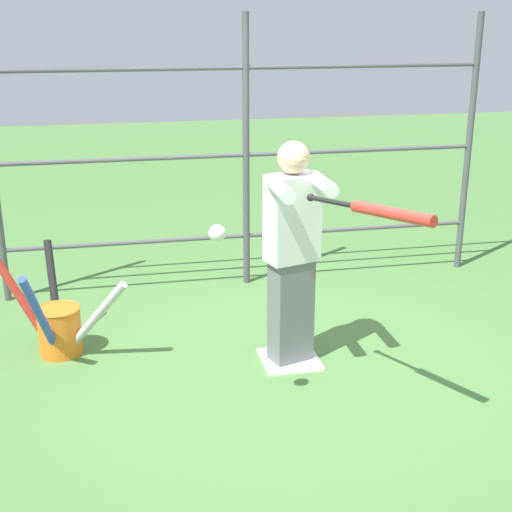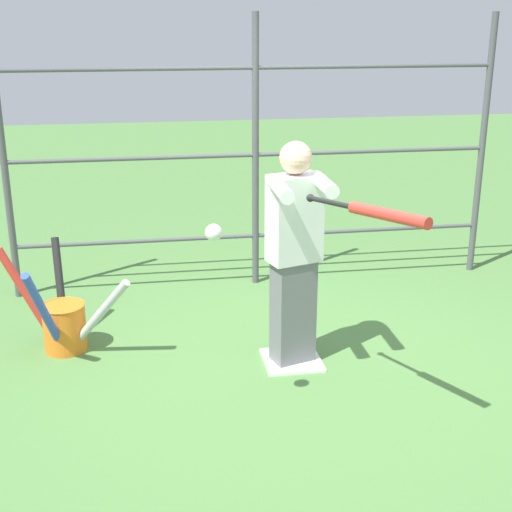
# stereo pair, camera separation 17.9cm
# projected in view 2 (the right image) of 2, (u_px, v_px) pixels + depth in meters

# --- Properties ---
(ground_plane) EXTENTS (24.00, 24.00, 0.00)m
(ground_plane) POSITION_uv_depth(u_px,v_px,m) (292.00, 361.00, 5.05)
(ground_plane) COLOR #4C7A3D
(home_plate) EXTENTS (0.40, 0.40, 0.02)m
(home_plate) POSITION_uv_depth(u_px,v_px,m) (292.00, 360.00, 5.04)
(home_plate) COLOR white
(home_plate) RESTS_ON ground
(fence_backstop) EXTENTS (4.25, 0.06, 2.36)m
(fence_backstop) POSITION_uv_depth(u_px,v_px,m) (255.00, 155.00, 6.16)
(fence_backstop) COLOR #4C4C51
(fence_backstop) RESTS_ON ground
(batter) EXTENTS (0.39, 0.61, 1.57)m
(batter) POSITION_uv_depth(u_px,v_px,m) (295.00, 249.00, 4.76)
(batter) COLOR slate
(batter) RESTS_ON ground
(baseball_bat_swinging) EXTENTS (0.45, 0.86, 0.12)m
(baseball_bat_swinging) POSITION_uv_depth(u_px,v_px,m) (378.00, 213.00, 3.79)
(baseball_bat_swinging) COLOR black
(softball_in_flight) EXTENTS (0.10, 0.10, 0.10)m
(softball_in_flight) POSITION_uv_depth(u_px,v_px,m) (214.00, 233.00, 3.90)
(softball_in_flight) COLOR white
(bat_bucket) EXTENTS (0.94, 0.97, 0.80)m
(bat_bucket) POSITION_uv_depth(u_px,v_px,m) (63.00, 321.00, 5.15)
(bat_bucket) COLOR orange
(bat_bucket) RESTS_ON ground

